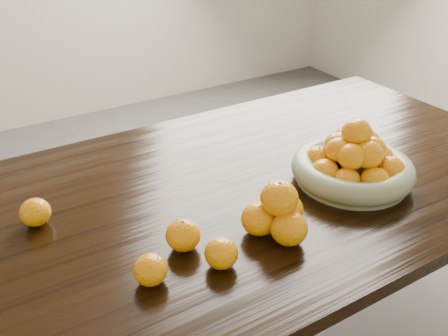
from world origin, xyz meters
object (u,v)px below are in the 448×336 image
orange_pyramid (278,213)px  dining_table (223,216)px  fruit_bowl (354,164)px  loose_orange_0 (183,235)px

orange_pyramid → dining_table: bearing=91.7°
dining_table → fruit_bowl: (0.33, -0.15, 0.14)m
fruit_bowl → orange_pyramid: fruit_bowl is taller
orange_pyramid → loose_orange_0: bearing=163.6°
dining_table → orange_pyramid: (0.01, -0.24, 0.15)m
dining_table → loose_orange_0: (-0.21, -0.17, 0.13)m
dining_table → fruit_bowl: fruit_bowl is taller
fruit_bowl → orange_pyramid: bearing=-165.2°
orange_pyramid → loose_orange_0: (-0.22, 0.06, -0.02)m
dining_table → loose_orange_0: size_ratio=24.97×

